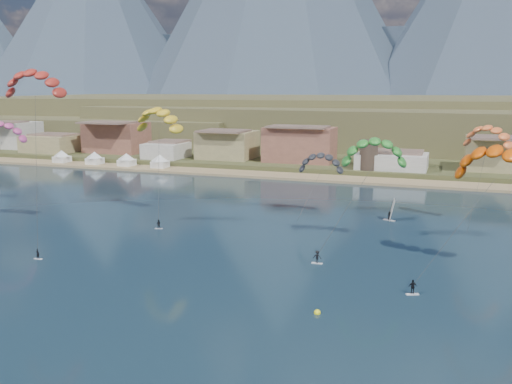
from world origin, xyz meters
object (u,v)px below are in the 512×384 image
Objects in this scene: windsurfer at (390,214)px; buoy at (317,313)px; kitesurfer_red at (34,79)px; kitesurfer_orange at (497,158)px; kitesurfer_green at (374,149)px; kitesurfer_yellow at (159,116)px; watchtower at (369,155)px.

windsurfer reaches higher than buoy.
kitesurfer_red reaches higher than kitesurfer_orange.
kitesurfer_green is at bearing 159.60° from kitesurfer_orange.
kitesurfer_yellow is (12.06, 19.39, -6.83)m from kitesurfer_red.
kitesurfer_red is at bearing -166.60° from kitesurfer_green.
watchtower is 0.42× the size of kitesurfer_green.
buoy is (52.35, -17.08, -26.51)m from kitesurfer_red.
kitesurfer_red reaches higher than windsurfer.
watchtower is at bearing 102.80° from windsurfer.
kitesurfer_red is 1.48× the size of kitesurfer_green.
windsurfer is at bearing 15.15° from kitesurfer_yellow.
watchtower is at bearing 63.56° from kitesurfer_yellow.
kitesurfer_red is (-43.59, -82.82, 20.27)m from watchtower.
kitesurfer_green is at bearing -81.47° from watchtower.
watchtower is 53.27m from windsurfer.
windsurfer is at bearing 29.34° from kitesurfer_red.
kitesurfer_orange is 32.87m from windsurfer.
watchtower is at bearing 95.01° from buoy.
kitesurfer_red is 23.83m from kitesurfer_yellow.
kitesurfer_green is at bearing 13.40° from kitesurfer_red.
kitesurfer_green is at bearing 86.71° from buoy.
windsurfer is 5.54× the size of buoy.
watchtower is 2.03× the size of windsurfer.
kitesurfer_green is at bearing -93.98° from windsurfer.
buoy is at bearing -84.99° from watchtower.
kitesurfer_yellow is at bearing 58.13° from kitesurfer_red.
buoy is at bearing -18.07° from kitesurfer_red.
watchtower is 0.37× the size of kitesurfer_yellow.
kitesurfer_yellow is 60.97m from kitesurfer_orange.
kitesurfer_yellow reaches higher than windsurfer.
watchtower is 100.48m from buoy.
kitesurfer_yellow is at bearing 171.20° from kitesurfer_green.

